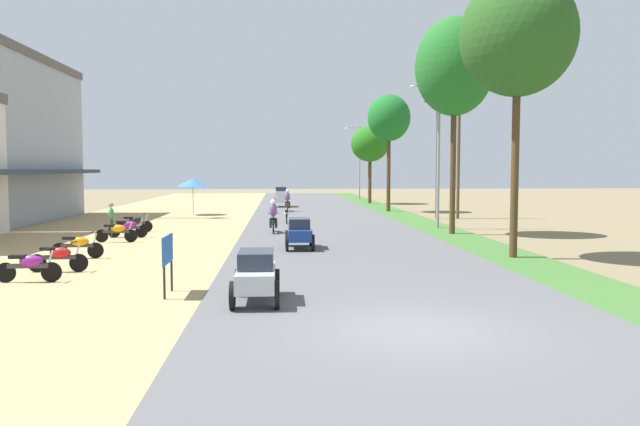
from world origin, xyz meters
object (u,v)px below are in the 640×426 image
Objects in this scene: vendor_umbrella at (193,182)px; streetlamp_mid at (360,157)px; parked_motorbike_nearest at (29,265)px; parked_motorbike_second at (59,256)px; pedestrian_on_shoulder at (111,218)px; median_tree_nearest at (518,36)px; median_tree_second at (454,67)px; streetlamp_near at (439,145)px; parked_motorbike_fifth at (128,227)px; median_tree_fourth at (370,144)px; street_signboard at (168,253)px; utility_pole_near at (459,150)px; parked_motorbike_third at (78,245)px; motorbike_foreground_rider at (273,217)px; car_sedan_silver at (256,274)px; car_sedan_blue at (299,232)px; utility_pole_far at (438,154)px; motorbike_ahead_third at (288,201)px; median_tree_third at (389,119)px; car_van_white at (281,196)px; parked_motorbike_fourth at (117,231)px; parked_motorbike_sixth at (135,222)px; motorbike_ahead_second at (287,215)px.

vendor_umbrella is 0.33× the size of streetlamp_mid.
parked_motorbike_second is (0.20, 1.69, 0.00)m from parked_motorbike_nearest.
pedestrian_on_shoulder is 19.01m from median_tree_nearest.
median_tree_second is 1.35× the size of streetlamp_near.
parked_motorbike_fifth is 32.44m from median_tree_fourth.
utility_pole_near is at bearing 58.95° from street_signboard.
parked_motorbike_nearest is 0.21× the size of utility_pole_near.
median_tree_second is 27.48m from median_tree_fourth.
utility_pole_near is at bearing 42.61° from parked_motorbike_third.
car_sedan_silver is at bearing -90.82° from motorbike_foreground_rider.
street_signboard is at bearing -112.03° from car_sedan_blue.
median_tree_second reaches higher than utility_pole_far.
parked_motorbike_third is 0.23× the size of streetlamp_near.
parked_motorbike_second is 1.11× the size of pedestrian_on_shoulder.
motorbike_foreground_rider reaches higher than parked_motorbike_fifth.
car_sedan_silver is 15.84m from motorbike_foreground_rider.
streetlamp_near reaches higher than parked_motorbike_fifth.
parked_motorbike_nearest is at bearing -130.31° from utility_pole_near.
median_tree_fourth is 43.60m from car_sedan_silver.
street_signboard is 0.14× the size of median_tree_second.
motorbike_ahead_third reaches higher than car_sedan_silver.
street_signboard is 0.19× the size of utility_pole_far.
pedestrian_on_shoulder is 16.96m from streetlamp_near.
vendor_umbrella is at bearing 167.76° from utility_pole_near.
pedestrian_on_shoulder is 17.68m from median_tree_second.
street_signboard is 0.66× the size of car_sedan_blue.
median_tree_second is at bearing -89.01° from median_tree_third.
pedestrian_on_shoulder is 0.16× the size of median_tree_nearest.
parked_motorbike_third is 30.36m from car_van_white.
car_van_white reaches higher than parked_motorbike_second.
streetlamp_mid reaches higher than motorbike_ahead_third.
median_tree_third is 19.51m from streetlamp_mid.
vendor_umbrella is at bearing -156.98° from motorbike_ahead_third.
streetlamp_near is at bearing 46.96° from car_sedan_blue.
parked_motorbike_fourth is 1.20× the size of street_signboard.
parked_motorbike_fifth is at bearing 88.63° from parked_motorbike_fourth.
streetlamp_near is 9.73m from motorbike_foreground_rider.
parked_motorbike_sixth is 11.95m from vendor_umbrella.
street_signboard is (4.15, -2.00, 0.55)m from parked_motorbike_nearest.
parked_motorbike_sixth is at bearing -154.94° from utility_pole_far.
street_signboard is 2.45m from car_sedan_silver.
motorbike_ahead_second is at bearing 91.91° from car_sedan_blue.
parked_motorbike_fifth is 0.25× the size of median_tree_fourth.
car_van_white reaches higher than motorbike_ahead_third.
median_tree_third is 1.13× the size of streetlamp_near.
utility_pole_near reaches higher than car_van_white.
parked_motorbike_second is at bearing -132.30° from utility_pole_near.
median_tree_nearest reaches higher than parked_motorbike_fourth.
utility_pole_near is (3.17, -17.69, -1.14)m from median_tree_fourth.
median_tree_second is 11.87m from car_sedan_blue.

